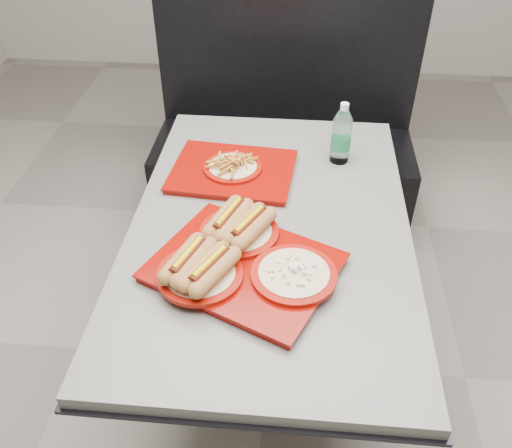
# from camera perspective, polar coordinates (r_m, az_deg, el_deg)

# --- Properties ---
(ground) EXTENTS (6.00, 6.00, 0.00)m
(ground) POSITION_cam_1_polar(r_m,az_deg,el_deg) (2.31, 1.19, -14.39)
(ground) COLOR gray
(ground) RESTS_ON ground
(diner_table) EXTENTS (0.92, 1.42, 0.75)m
(diner_table) POSITION_cam_1_polar(r_m,az_deg,el_deg) (1.87, 1.43, -3.68)
(diner_table) COLOR black
(diner_table) RESTS_ON ground
(booth_bench) EXTENTS (1.30, 0.57, 1.35)m
(booth_bench) POSITION_cam_1_polar(r_m,az_deg,el_deg) (2.86, 2.94, 8.53)
(booth_bench) COLOR black
(booth_bench) RESTS_ON ground
(tray_near) EXTENTS (0.62, 0.57, 0.11)m
(tray_near) POSITION_cam_1_polar(r_m,az_deg,el_deg) (1.57, -1.88, -3.55)
(tray_near) COLOR #7D0903
(tray_near) RESTS_ON diner_table
(tray_far) EXTENTS (0.46, 0.38, 0.09)m
(tray_far) POSITION_cam_1_polar(r_m,az_deg,el_deg) (1.97, -2.46, 5.84)
(tray_far) COLOR #7D0903
(tray_far) RESTS_ON diner_table
(water_bottle) EXTENTS (0.07, 0.07, 0.24)m
(water_bottle) POSITION_cam_1_polar(r_m,az_deg,el_deg) (2.04, 8.97, 9.07)
(water_bottle) COLOR silver
(water_bottle) RESTS_ON diner_table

